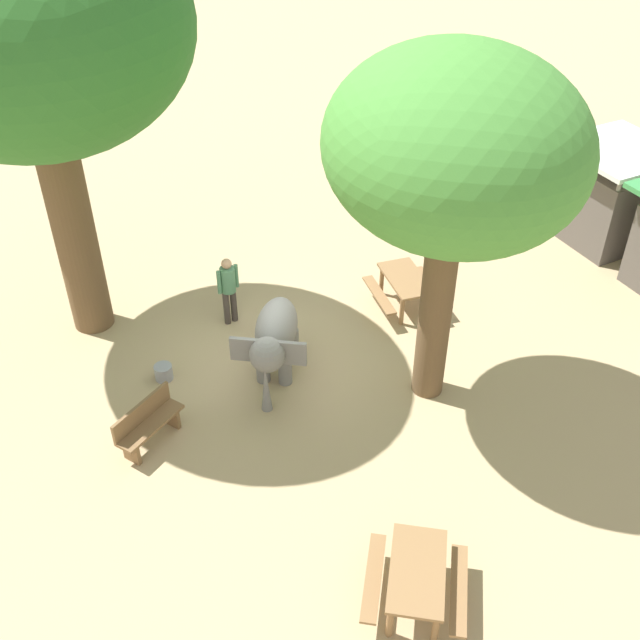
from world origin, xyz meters
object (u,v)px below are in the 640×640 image
picnic_table_near (417,577)px  elephant (275,337)px  shade_tree_secondary (454,151)px  market_stall_white (608,200)px  wooden_bench (148,423)px  feed_bucket (164,372)px  picnic_table_far (405,285)px  person_handler (228,286)px  shade_tree_main (28,28)px

picnic_table_near → elephant: bearing=33.5°
shade_tree_secondary → picnic_table_near: size_ratio=3.23×
shade_tree_secondary → market_stall_white: 8.53m
wooden_bench → shade_tree_secondary: bearing=138.0°
market_stall_white → feed_bucket: bearing=-89.1°
elephant → picnic_table_far: (-0.83, 3.53, -0.37)m
person_handler → picnic_table_near: bearing=-9.7°
wooden_bench → feed_bucket: bearing=-146.2°
person_handler → shade_tree_secondary: shade_tree_secondary is taller
shade_tree_secondary → feed_bucket: (-2.61, -4.55, -4.89)m
market_stall_white → picnic_table_near: bearing=-55.8°
feed_bucket → market_stall_white: bearing=90.9°
person_handler → picnic_table_far: (1.22, 3.70, -0.36)m
person_handler → feed_bucket: size_ratio=4.50×
person_handler → shade_tree_main: bearing=-125.0°
picnic_table_far → picnic_table_near: bearing=158.3°
wooden_bench → shade_tree_main: bearing=-119.6°
market_stall_white → feed_bucket: (0.19, -11.59, -0.98)m
shade_tree_main → picnic_table_far: 8.96m
picnic_table_near → person_handler: bearing=35.5°
elephant → wooden_bench: (0.66, -2.81, -0.48)m
picnic_table_near → picnic_table_far: (-6.40, 3.77, 0.00)m
elephant → feed_bucket: elephant is taller
elephant → market_stall_white: 9.59m
person_handler → wooden_bench: (2.71, -2.63, -0.48)m
picnic_table_far → market_stall_white: bearing=-78.8°
elephant → shade_tree_main: size_ratio=0.24×
elephant → picnic_table_near: bearing=31.6°
shade_tree_main → market_stall_white: (2.28, 12.41, -5.17)m
person_handler → market_stall_white: market_stall_white is taller
person_handler → shade_tree_main: 6.15m
elephant → market_stall_white: bearing=130.5°
wooden_bench → market_stall_white: market_stall_white is taller
wooden_bench → picnic_table_near: 5.54m
shade_tree_main → shade_tree_secondary: 7.50m
shade_tree_secondary → wooden_bench: 7.08m
shade_tree_secondary → wooden_bench: shade_tree_secondary is taller
shade_tree_main → shade_tree_secondary: bearing=46.6°
elephant → market_stall_white: size_ratio=0.82×
shade_tree_secondary → picnic_table_far: shade_tree_secondary is taller
feed_bucket → picnic_table_near: bearing=15.8°
picnic_table_far → feed_bucket: 5.61m
shade_tree_main → picnic_table_near: 10.93m
elephant → picnic_table_near: size_ratio=0.99×
shade_tree_secondary → market_stall_white: (-2.80, 7.04, -3.92)m
elephant → shade_tree_secondary: size_ratio=0.31×
picnic_table_far → person_handler: bearing=80.6°
shade_tree_main → market_stall_white: size_ratio=3.41×
picnic_table_near → feed_bucket: size_ratio=5.79×
feed_bucket → picnic_table_far: bearing=89.4°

